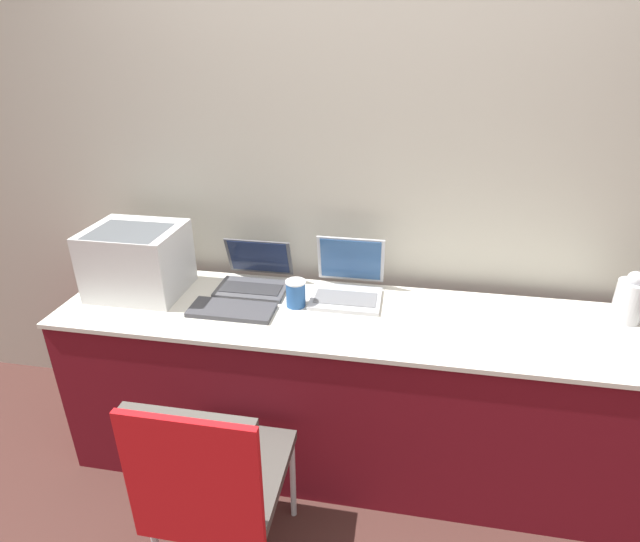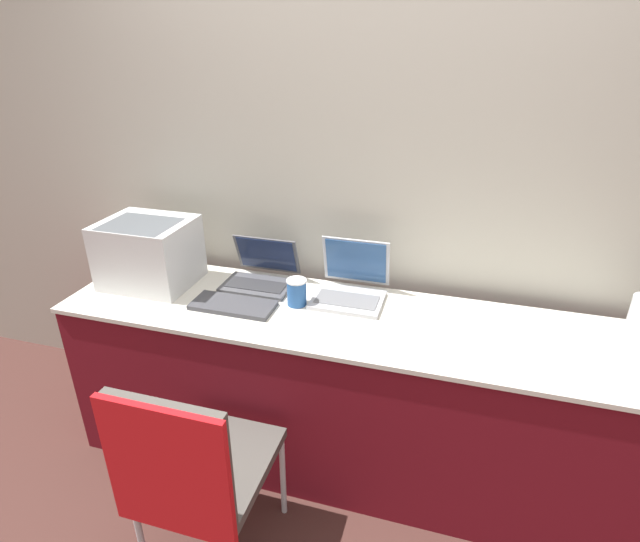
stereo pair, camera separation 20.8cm
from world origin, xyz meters
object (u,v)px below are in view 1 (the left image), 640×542
object	(u,v)px
printer	(137,258)
coffee_cup	(296,293)
laptop_left	(254,277)
external_keyboard	(232,310)
chair	(211,479)
metal_pitcher	(630,299)
laptop_right	(348,284)

from	to	relation	value
printer	coffee_cup	xyz separation A→B (m)	(0.73, -0.01, -0.11)
laptop_left	external_keyboard	world-z (taller)	laptop_left
coffee_cup	chair	world-z (taller)	coffee_cup
metal_pitcher	laptop_right	bearing A→B (deg)	179.10
printer	coffee_cup	bearing A→B (deg)	-0.83
laptop_right	chair	distance (m)	1.00
laptop_right	external_keyboard	world-z (taller)	laptop_right
printer	external_keyboard	size ratio (longest dim) A/B	1.10
external_keyboard	coffee_cup	bearing A→B (deg)	22.01
metal_pitcher	printer	bearing A→B (deg)	-177.02
printer	external_keyboard	xyz separation A→B (m)	(0.47, -0.11, -0.16)
printer	metal_pitcher	distance (m)	2.10
printer	chair	distance (m)	1.07
printer	chair	size ratio (longest dim) A/B	0.44
laptop_right	metal_pitcher	size ratio (longest dim) A/B	1.40
laptop_right	metal_pitcher	xyz separation A→B (m)	(1.16, -0.02, 0.04)
coffee_cup	laptop_right	bearing A→B (deg)	33.50
printer	laptop_right	xyz separation A→B (m)	(0.94, 0.13, -0.11)
external_keyboard	chair	size ratio (longest dim) A/B	0.40
laptop_right	metal_pitcher	distance (m)	1.16
laptop_left	printer	bearing A→B (deg)	-164.48
coffee_cup	metal_pitcher	bearing A→B (deg)	5.01
laptop_left	external_keyboard	distance (m)	0.26
laptop_right	coffee_cup	bearing A→B (deg)	-146.50
laptop_right	chair	world-z (taller)	laptop_right
laptop_right	coffee_cup	world-z (taller)	laptop_right
laptop_right	chair	size ratio (longest dim) A/B	0.34
printer	external_keyboard	distance (m)	0.51
metal_pitcher	chair	bearing A→B (deg)	-149.33
laptop_right	laptop_left	bearing A→B (deg)	178.58
metal_pitcher	chair	world-z (taller)	metal_pitcher
printer	chair	bearing A→B (deg)	-51.61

